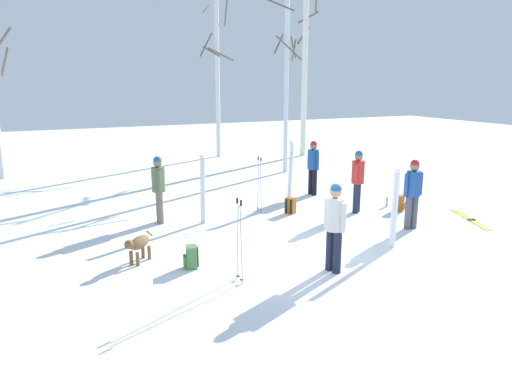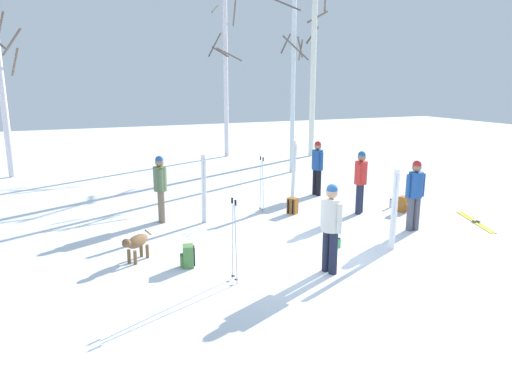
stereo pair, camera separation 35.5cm
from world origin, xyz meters
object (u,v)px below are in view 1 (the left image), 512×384
Objects in this scene: ski_pair_planted_1 at (395,209)px; water_bottle_0 at (387,202)px; person_1 at (313,164)px; backpack_0 at (191,257)px; birch_tree_5 at (305,68)px; backpack_2 at (400,203)px; birch_tree_3 at (217,75)px; person_2 at (358,177)px; ski_poles_1 at (239,238)px; dog at (138,244)px; person_0 at (335,222)px; water_bottle_1 at (340,242)px; person_4 at (413,190)px; birch_tree_4 at (286,84)px; ski_pair_lying_0 at (471,219)px; ski_pair_planted_2 at (203,190)px; person_3 at (159,185)px; ski_pair_planted_0 at (290,172)px; ski_poles_0 at (259,183)px; backpack_1 at (291,206)px.

ski_pair_planted_1 is 6.64× the size of water_bottle_0.
backpack_0 is at bearing -141.63° from person_1.
person_1 is 0.22× the size of birch_tree_5.
birch_tree_3 reaches higher than backpack_2.
backpack_2 is at bearing 13.35° from backpack_0.
person_2 is 1.11× the size of ski_poles_1.
dog is (-6.19, -1.22, -0.59)m from person_2.
person_0 is 7.58× the size of water_bottle_1.
person_1 is 1.00× the size of person_4.
person_1 is 4.61m from birch_tree_4.
person_2 is at bearing -112.11° from birch_tree_5.
person_4 is 1.60m from ski_pair_planted_1.
ski_pair_lying_0 is 4.15× the size of backpack_0.
ski_pair_planted_2 reaches higher than backpack_0.
person_3 is at bearing 132.10° from water_bottle_1.
person_4 is 0.22× the size of birch_tree_5.
backpack_0 is (0.86, -0.69, -0.17)m from dog.
ski_pair_planted_0 is 0.24× the size of birch_tree_5.
person_4 is 6.51× the size of water_bottle_0.
person_1 is 0.98× the size of ski_pair_planted_2.
ski_poles_0 is at bearing 83.00° from person_0.
backpack_1 is (-2.00, 2.44, -0.77)m from person_4.
ski_pair_planted_1 is 1.00× the size of ski_pair_planted_2.
person_0 is 3.90× the size of backpack_2.
water_bottle_1 is (-0.32, -2.82, -0.11)m from backpack_1.
birch_tree_5 reaches higher than ski_pair_planted_2.
backpack_2 reaches higher than water_bottle_1.
person_0 is at bearing -163.76° from ski_pair_planted_1.
birch_tree_3 is (-2.25, 12.73, 3.79)m from ski_pair_lying_0.
ski_poles_1 is at bearing -98.76° from ski_pair_planted_2.
ski_pair_planted_2 is (-3.01, -0.91, -0.05)m from ski_pair_planted_0.
person_2 is 1.45m from water_bottle_0.
person_1 is 4.85m from ski_pair_lying_0.
ski_poles_0 is 3.48× the size of backpack_2.
backpack_2 is (2.89, -1.04, 0.00)m from backpack_1.
ski_poles_0 reaches higher than water_bottle_1.
person_0 is 3.90× the size of backpack_0.
birch_tree_5 reaches higher than water_bottle_0.
water_bottle_0 is 0.04× the size of birch_tree_4.
dog is 1.12m from backpack_0.
ski_pair_planted_1 reaches higher than dog.
birch_tree_4 is at bearing 45.21° from dog.
backpack_0 and backpack_1 have the same top height.
person_4 is at bearing 9.20° from water_bottle_1.
person_0 reaches higher than dog.
dog is 1.57× the size of backpack_0.
backpack_1 is (-0.68, 3.34, -0.66)m from ski_pair_planted_1.
birch_tree_4 is at bearing 69.57° from water_bottle_1.
backpack_0 is at bearing -112.71° from birch_tree_3.
ski_pair_planted_2 is (2.03, 2.02, 0.49)m from dog.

